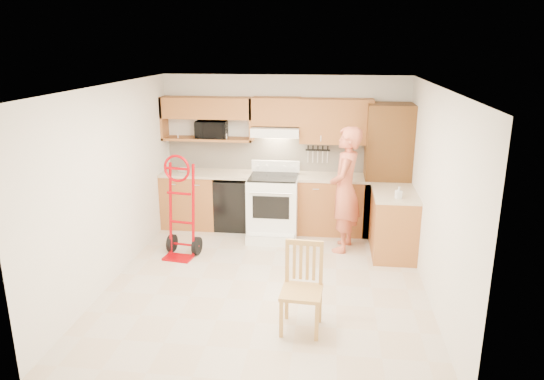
% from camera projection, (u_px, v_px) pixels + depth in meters
% --- Properties ---
extents(floor, '(4.00, 4.50, 0.02)m').
position_uv_depth(floor, '(267.00, 282.00, 6.52)').
color(floor, '#C1B4A1').
rests_on(floor, ground).
extents(ceiling, '(4.00, 4.50, 0.02)m').
position_uv_depth(ceiling, '(267.00, 86.00, 5.81)').
color(ceiling, white).
rests_on(ceiling, ground).
extents(wall_back, '(4.00, 0.02, 2.50)m').
position_uv_depth(wall_back, '(285.00, 152.00, 8.32)').
color(wall_back, white).
rests_on(wall_back, ground).
extents(wall_front, '(4.00, 0.02, 2.50)m').
position_uv_depth(wall_front, '(231.00, 269.00, 4.01)').
color(wall_front, white).
rests_on(wall_front, ground).
extents(wall_left, '(0.02, 4.50, 2.50)m').
position_uv_depth(wall_left, '(111.00, 184.00, 6.39)').
color(wall_left, white).
rests_on(wall_left, ground).
extents(wall_right, '(0.02, 4.50, 2.50)m').
position_uv_depth(wall_right, '(435.00, 195.00, 5.93)').
color(wall_right, white).
rests_on(wall_right, ground).
extents(backsplash, '(3.92, 0.03, 0.55)m').
position_uv_depth(backsplash, '(284.00, 155.00, 8.31)').
color(backsplash, beige).
rests_on(backsplash, wall_back).
extents(lower_cab_left, '(0.90, 0.60, 0.90)m').
position_uv_depth(lower_cab_left, '(191.00, 200.00, 8.43)').
color(lower_cab_left, '#94551F').
rests_on(lower_cab_left, ground).
extents(dishwasher, '(0.60, 0.60, 0.85)m').
position_uv_depth(dishwasher, '(235.00, 203.00, 8.35)').
color(dishwasher, black).
rests_on(dishwasher, ground).
extents(lower_cab_right, '(1.14, 0.60, 0.90)m').
position_uv_depth(lower_cab_right, '(333.00, 205.00, 8.15)').
color(lower_cab_right, '#94551F').
rests_on(lower_cab_right, ground).
extents(countertop_left, '(1.50, 0.63, 0.04)m').
position_uv_depth(countertop_left, '(207.00, 173.00, 8.26)').
color(countertop_left, '#BCA98D').
rests_on(countertop_left, lower_cab_left).
extents(countertop_right, '(1.14, 0.63, 0.04)m').
position_uv_depth(countertop_right, '(334.00, 177.00, 8.02)').
color(countertop_right, '#BCA98D').
rests_on(countertop_right, lower_cab_right).
extents(cab_return_right, '(0.60, 1.00, 0.90)m').
position_uv_depth(cab_return_right, '(393.00, 224.00, 7.29)').
color(cab_return_right, '#94551F').
rests_on(cab_return_right, ground).
extents(countertop_return, '(0.63, 1.00, 0.04)m').
position_uv_depth(countertop_return, '(395.00, 193.00, 7.16)').
color(countertop_return, '#BCA98D').
rests_on(countertop_return, cab_return_right).
extents(pantry_tall, '(0.70, 0.60, 2.10)m').
position_uv_depth(pantry_tall, '(387.00, 171.00, 7.89)').
color(pantry_tall, '#4E3417').
rests_on(pantry_tall, ground).
extents(upper_cab_left, '(1.50, 0.33, 0.34)m').
position_uv_depth(upper_cab_left, '(207.00, 108.00, 8.09)').
color(upper_cab_left, '#94551F').
rests_on(upper_cab_left, wall_back).
extents(upper_shelf_mw, '(1.50, 0.33, 0.04)m').
position_uv_depth(upper_shelf_mw, '(208.00, 139.00, 8.23)').
color(upper_shelf_mw, '#94551F').
rests_on(upper_shelf_mw, wall_back).
extents(upper_cab_center, '(0.76, 0.33, 0.44)m').
position_uv_depth(upper_cab_center, '(276.00, 111.00, 7.97)').
color(upper_cab_center, '#94551F').
rests_on(upper_cab_center, wall_back).
extents(upper_cab_right, '(1.14, 0.33, 0.70)m').
position_uv_depth(upper_cab_right, '(336.00, 121.00, 7.90)').
color(upper_cab_right, '#94551F').
rests_on(upper_cab_right, wall_back).
extents(range_hood, '(0.76, 0.46, 0.14)m').
position_uv_depth(range_hood, '(276.00, 131.00, 7.99)').
color(range_hood, white).
rests_on(range_hood, wall_back).
extents(knife_strip, '(0.40, 0.05, 0.29)m').
position_uv_depth(knife_strip, '(318.00, 154.00, 8.20)').
color(knife_strip, black).
rests_on(knife_strip, backsplash).
extents(microwave, '(0.52, 0.36, 0.28)m').
position_uv_depth(microwave, '(211.00, 129.00, 8.18)').
color(microwave, black).
rests_on(microwave, upper_shelf_mw).
extents(range, '(0.78, 1.03, 1.15)m').
position_uv_depth(range, '(273.00, 202.00, 7.92)').
color(range, white).
rests_on(range, ground).
extents(person, '(0.57, 0.75, 1.86)m').
position_uv_depth(person, '(345.00, 190.00, 7.30)').
color(person, '#C75F43').
rests_on(person, ground).
extents(hand_truck, '(0.60, 0.56, 1.36)m').
position_uv_depth(hand_truck, '(179.00, 212.00, 7.12)').
color(hand_truck, '#9C0007').
rests_on(hand_truck, ground).
extents(dining_chair, '(0.46, 0.50, 0.96)m').
position_uv_depth(dining_chair, '(302.00, 289.00, 5.31)').
color(dining_chair, tan).
rests_on(dining_chair, ground).
extents(soap_bottle, '(0.10, 0.10, 0.17)m').
position_uv_depth(soap_bottle, '(399.00, 193.00, 6.83)').
color(soap_bottle, white).
rests_on(soap_bottle, countertop_return).
extents(bowl, '(0.22, 0.22, 0.05)m').
position_uv_depth(bowl, '(183.00, 170.00, 8.29)').
color(bowl, white).
rests_on(bowl, countertop_left).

